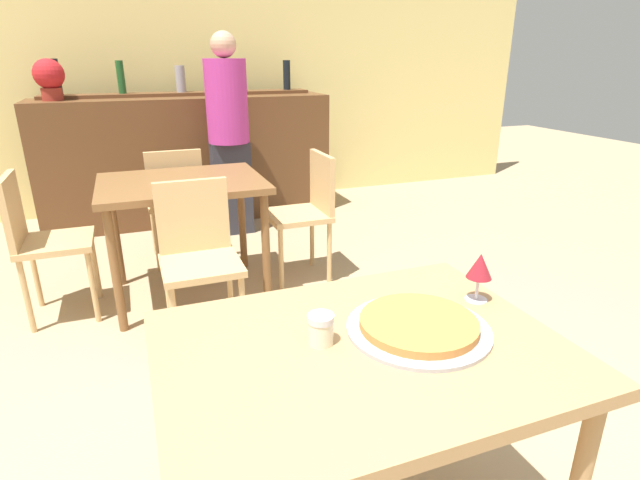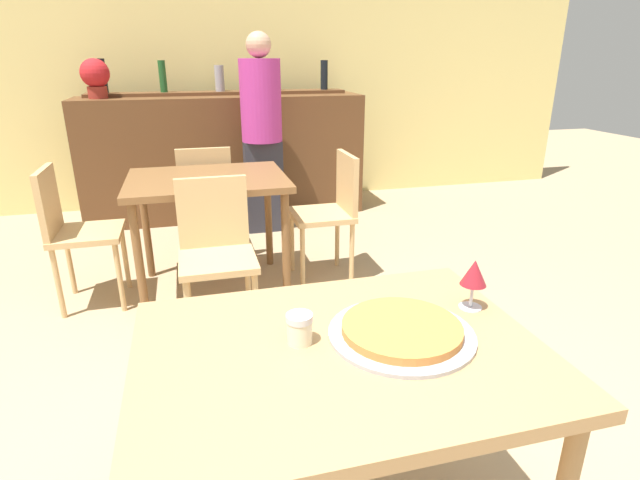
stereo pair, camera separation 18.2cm
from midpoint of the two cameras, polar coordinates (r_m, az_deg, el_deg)
The scene contains 14 objects.
wall_back at distance 5.33m, azimuth -10.81°, elevation 19.14°, with size 8.00×0.05×2.80m.
dining_table_near at distance 1.41m, azimuth 6.07°, elevation -14.97°, with size 1.08×0.81×0.75m.
dining_table_far at distance 3.21m, azimuth -11.09°, elevation 5.42°, with size 0.97×0.78×0.77m.
bar_counter at distance 4.91m, azimuth -9.68°, elevation 9.34°, with size 2.60×0.56×1.13m.
bar_back_shelf at distance 4.98m, azimuth -10.04°, elevation 16.74°, with size 2.39×0.24×0.32m.
chair_far_side_front at distance 2.72m, azimuth -9.95°, elevation -0.73°, with size 0.40×0.40×0.87m.
chair_far_side_back at distance 3.79m, azimuth -11.60°, elevation 5.21°, with size 0.40×0.40×0.87m.
chair_far_side_left at distance 3.31m, azimuth -25.05°, elevation 1.43°, with size 0.40×0.40×0.87m.
chair_far_side_right at distance 3.40m, azimuth 2.88°, elevation 3.84°, with size 0.40×0.40×0.87m.
pizza_tray at distance 1.44m, azimuth 12.96°, elevation -10.16°, with size 0.41×0.41×0.04m.
cheese_shaker at distance 1.36m, azimuth 1.54°, elevation -10.17°, with size 0.07×0.07×0.09m.
person_standing at distance 4.33m, azimuth -5.45°, elevation 12.56°, with size 0.34×0.34×1.66m.
wine_glass at distance 1.60m, azimuth 20.36°, elevation -3.74°, with size 0.08×0.08×0.16m.
potted_plant at distance 4.80m, azimuth -23.29°, elevation 16.83°, with size 0.24×0.24×0.33m.
Camera 2 is at (-0.35, -1.10, 1.48)m, focal length 28.00 mm.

